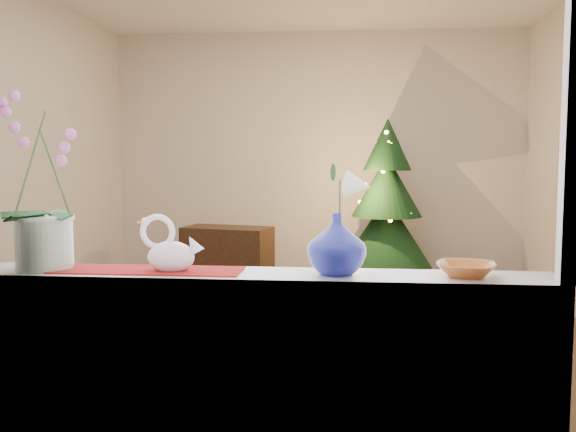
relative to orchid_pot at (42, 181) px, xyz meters
name	(u,v)px	position (x,y,z in m)	size (l,w,h in m)	color
ground	(300,337)	(0.77, 2.37, -1.25)	(5.00, 5.00, 0.00)	#352215
wall_back	(317,155)	(0.77, 4.87, 0.10)	(4.50, 0.10, 2.70)	beige
wall_front	(243,154)	(0.77, -0.13, 0.10)	(4.50, 0.10, 2.70)	beige
wall_left	(4,155)	(-1.48, 2.37, 0.10)	(0.10, 5.00, 2.70)	beige
window_apron	(246,410)	(0.77, -0.09, -0.81)	(2.20, 0.08, 0.88)	white
windowsill	(249,278)	(0.77, 0.00, -0.35)	(2.20, 0.26, 0.04)	white
window_frame	(243,49)	(0.77, -0.10, 0.45)	(2.22, 0.06, 1.60)	white
runner	(147,270)	(0.39, 0.00, -0.33)	(0.70, 0.20, 0.01)	maroon
orchid_pot	(42,181)	(0.00, 0.00, 0.00)	(0.23, 0.23, 0.66)	beige
swan	(171,245)	(0.49, -0.01, -0.23)	(0.24, 0.11, 0.20)	white
blue_vase	(337,239)	(1.09, 0.00, -0.20)	(0.24, 0.24, 0.25)	navy
lily	(337,177)	(1.09, 0.00, 0.02)	(0.14, 0.08, 0.19)	white
paperweight	(347,267)	(1.13, -0.02, -0.30)	(0.06, 0.06, 0.06)	silver
amber_dish	(466,271)	(1.54, 0.00, -0.31)	(0.17, 0.17, 0.04)	#AA5A24
xmas_tree	(387,203)	(1.51, 4.32, -0.39)	(0.94, 0.94, 1.72)	black
side_table	(227,259)	(-0.07, 3.95, -0.93)	(0.85, 0.43, 0.64)	black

